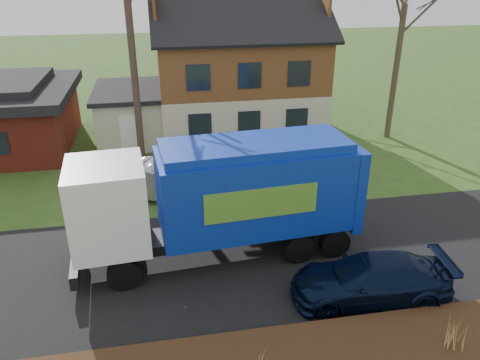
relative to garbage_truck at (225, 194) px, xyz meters
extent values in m
plane|color=#2C4818|center=(0.75, -0.54, -2.33)|extent=(120.00, 120.00, 0.00)
cube|color=black|center=(0.75, -0.54, -2.32)|extent=(80.00, 7.00, 0.02)
cube|color=beige|center=(2.75, 13.46, -0.98)|extent=(9.00, 7.50, 2.70)
cube|color=brown|center=(2.75, 13.46, 1.77)|extent=(9.00, 7.50, 2.80)
cube|color=beige|center=(-3.45, 12.96, -1.03)|extent=(3.50, 5.50, 2.60)
cube|color=black|center=(-3.45, 12.96, 0.39)|extent=(3.90, 5.90, 0.24)
cylinder|color=black|center=(-3.35, -1.31, -1.81)|extent=(1.06, 0.43, 1.04)
cylinder|color=black|center=(-3.51, 0.78, -1.81)|extent=(1.06, 0.43, 1.04)
cylinder|color=black|center=(2.31, -0.87, -1.81)|extent=(1.06, 0.43, 1.04)
cylinder|color=black|center=(2.15, 1.22, -1.81)|extent=(1.06, 0.43, 1.04)
cylinder|color=black|center=(3.61, -0.77, -1.81)|extent=(1.06, 0.43, 1.04)
cylinder|color=black|center=(3.44, 1.32, -1.81)|extent=(1.06, 0.43, 1.04)
cube|color=black|center=(0.05, 0.00, -1.48)|extent=(8.64, 1.86, 0.35)
cube|color=white|center=(-3.68, -0.29, 0.07)|extent=(2.48, 2.66, 2.69)
cube|color=black|center=(-4.77, -0.37, 0.21)|extent=(0.25, 2.19, 0.90)
cube|color=black|center=(-4.87, -0.38, -1.78)|extent=(0.44, 2.50, 0.45)
cube|color=#0D2B9C|center=(0.99, 0.08, 0.07)|extent=(6.45, 2.97, 2.69)
cube|color=#0D2B9C|center=(0.99, 0.08, 1.56)|extent=(6.13, 2.65, 0.30)
cube|color=#0D2B9C|center=(4.22, 0.33, -0.03)|extent=(0.54, 2.56, 2.89)
cube|color=#53882C|center=(0.94, -1.20, 0.16)|extent=(3.58, 0.32, 1.00)
cube|color=#53882C|center=(0.74, 1.33, 0.16)|extent=(3.58, 0.32, 1.00)
imported|color=#929499|center=(-1.99, 4.75, -1.56)|extent=(4.93, 3.38, 1.54)
imported|color=black|center=(3.82, -3.10, -1.65)|extent=(4.83, 2.34, 1.35)
cylinder|color=#423128|center=(-2.93, 9.53, 1.82)|extent=(0.34, 0.34, 8.28)
cylinder|color=#463B2A|center=(11.06, 10.33, 1.31)|extent=(0.33, 0.33, 7.27)
cylinder|color=#453A29|center=(6.29, 20.92, 1.49)|extent=(0.29, 0.29, 7.64)
cone|color=#AE8A4D|center=(4.93, -5.62, -1.60)|extent=(0.04, 0.04, 0.86)
cone|color=#AE8A4D|center=(4.77, -5.62, -1.60)|extent=(0.04, 0.04, 0.86)
cone|color=#AE8A4D|center=(5.08, -5.62, -1.60)|extent=(0.04, 0.04, 0.86)
cone|color=#AE8A4D|center=(4.93, -5.50, -1.60)|extent=(0.04, 0.04, 0.86)
cone|color=#AE8A4D|center=(4.93, -5.75, -1.60)|extent=(0.04, 0.04, 0.86)
camera|label=1|loc=(-1.98, -13.48, 6.76)|focal=35.00mm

